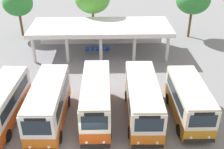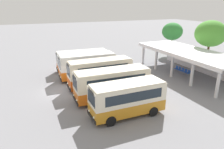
{
  "view_description": "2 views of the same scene",
  "coord_description": "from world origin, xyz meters",
  "px_view_note": "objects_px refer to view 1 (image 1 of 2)",
  "views": [
    {
      "loc": [
        1.32,
        -12.98,
        13.81
      ],
      "look_at": [
        1.91,
        8.18,
        2.03
      ],
      "focal_mm": 44.31,
      "sensor_mm": 36.0,
      "label": 1
    },
    {
      "loc": [
        22.55,
        -3.27,
        9.45
      ],
      "look_at": [
        0.8,
        6.13,
        1.46
      ],
      "focal_mm": 33.78,
      "sensor_mm": 36.0,
      "label": 2
    }
  ],
  "objects_px": {
    "city_bus_middle_cream": "(96,99)",
    "waiting_chair_fifth_seat": "(108,49)",
    "waiting_chair_middle_seat": "(98,49)",
    "waiting_chair_second_from_end": "(93,50)",
    "waiting_chair_fourth_seat": "(103,49)",
    "city_bus_second_in_row": "(49,103)",
    "city_bus_fifth_blue": "(189,100)",
    "city_bus_fourth_amber": "(143,99)",
    "waiting_chair_end_by_column": "(88,50)",
    "city_bus_nearest_orange": "(2,103)"
  },
  "relations": [
    {
      "from": "city_bus_middle_cream",
      "to": "city_bus_fourth_amber",
      "type": "xyz_separation_m",
      "value": [
        3.58,
        -0.02,
        -0.08
      ]
    },
    {
      "from": "waiting_chair_end_by_column",
      "to": "waiting_chair_middle_seat",
      "type": "bearing_deg",
      "value": 2.37
    },
    {
      "from": "waiting_chair_end_by_column",
      "to": "waiting_chair_fifth_seat",
      "type": "xyz_separation_m",
      "value": [
        2.37,
        0.09,
        0.0
      ]
    },
    {
      "from": "city_bus_fifth_blue",
      "to": "waiting_chair_second_from_end",
      "type": "relative_size",
      "value": 7.74
    },
    {
      "from": "city_bus_second_in_row",
      "to": "city_bus_fifth_blue",
      "type": "bearing_deg",
      "value": 1.69
    },
    {
      "from": "city_bus_fourth_amber",
      "to": "waiting_chair_end_by_column",
      "type": "bearing_deg",
      "value": 111.61
    },
    {
      "from": "waiting_chair_fourth_seat",
      "to": "city_bus_fifth_blue",
      "type": "bearing_deg",
      "value": -61.9
    },
    {
      "from": "city_bus_second_in_row",
      "to": "waiting_chair_second_from_end",
      "type": "bearing_deg",
      "value": 77.4
    },
    {
      "from": "city_bus_fifth_blue",
      "to": "city_bus_middle_cream",
      "type": "bearing_deg",
      "value": 178.95
    },
    {
      "from": "city_bus_fifth_blue",
      "to": "city_bus_second_in_row",
      "type": "bearing_deg",
      "value": -178.31
    },
    {
      "from": "city_bus_fourth_amber",
      "to": "waiting_chair_middle_seat",
      "type": "relative_size",
      "value": 9.05
    },
    {
      "from": "waiting_chair_end_by_column",
      "to": "city_bus_fifth_blue",
      "type": "bearing_deg",
      "value": -55.79
    },
    {
      "from": "city_bus_fifth_blue",
      "to": "waiting_chair_middle_seat",
      "type": "bearing_deg",
      "value": 120.22
    },
    {
      "from": "city_bus_fifth_blue",
      "to": "waiting_chair_fifth_seat",
      "type": "distance_m",
      "value": 14.02
    },
    {
      "from": "waiting_chair_middle_seat",
      "to": "waiting_chair_fifth_seat",
      "type": "distance_m",
      "value": 1.19
    },
    {
      "from": "city_bus_nearest_orange",
      "to": "waiting_chair_end_by_column",
      "type": "xyz_separation_m",
      "value": [
        5.85,
        12.45,
        -1.15
      ]
    },
    {
      "from": "waiting_chair_middle_seat",
      "to": "waiting_chair_fifth_seat",
      "type": "relative_size",
      "value": 1.0
    },
    {
      "from": "city_bus_fifth_blue",
      "to": "waiting_chair_fourth_seat",
      "type": "distance_m",
      "value": 14.28
    },
    {
      "from": "waiting_chair_middle_seat",
      "to": "city_bus_fourth_amber",
      "type": "bearing_deg",
      "value": -73.35
    },
    {
      "from": "city_bus_middle_cream",
      "to": "waiting_chair_end_by_column",
      "type": "bearing_deg",
      "value": 96.09
    },
    {
      "from": "waiting_chair_fourth_seat",
      "to": "city_bus_second_in_row",
      "type": "bearing_deg",
      "value": -107.43
    },
    {
      "from": "waiting_chair_middle_seat",
      "to": "city_bus_second_in_row",
      "type": "bearing_deg",
      "value": -105.04
    },
    {
      "from": "waiting_chair_second_from_end",
      "to": "waiting_chair_fifth_seat",
      "type": "height_order",
      "value": "same"
    },
    {
      "from": "city_bus_nearest_orange",
      "to": "waiting_chair_fourth_seat",
      "type": "xyz_separation_m",
      "value": [
        7.62,
        12.53,
        -1.15
      ]
    },
    {
      "from": "city_bus_fifth_blue",
      "to": "waiting_chair_end_by_column",
      "type": "relative_size",
      "value": 7.74
    },
    {
      "from": "city_bus_fifth_blue",
      "to": "waiting_chair_end_by_column",
      "type": "xyz_separation_m",
      "value": [
        -8.48,
        12.47,
        -1.18
      ]
    },
    {
      "from": "city_bus_nearest_orange",
      "to": "city_bus_fourth_amber",
      "type": "relative_size",
      "value": 0.96
    },
    {
      "from": "city_bus_middle_cream",
      "to": "city_bus_fifth_blue",
      "type": "distance_m",
      "value": 7.17
    },
    {
      "from": "city_bus_second_in_row",
      "to": "city_bus_middle_cream",
      "type": "bearing_deg",
      "value": 7.13
    },
    {
      "from": "city_bus_middle_cream",
      "to": "waiting_chair_fourth_seat",
      "type": "xyz_separation_m",
      "value": [
        0.46,
        12.42,
        -1.34
      ]
    },
    {
      "from": "city_bus_middle_cream",
      "to": "waiting_chair_second_from_end",
      "type": "distance_m",
      "value": 12.43
    },
    {
      "from": "waiting_chair_end_by_column",
      "to": "waiting_chair_fourth_seat",
      "type": "height_order",
      "value": "same"
    },
    {
      "from": "city_bus_fifth_blue",
      "to": "waiting_chair_fifth_seat",
      "type": "relative_size",
      "value": 7.74
    },
    {
      "from": "waiting_chair_middle_seat",
      "to": "waiting_chair_fourth_seat",
      "type": "bearing_deg",
      "value": 2.95
    },
    {
      "from": "waiting_chair_fifth_seat",
      "to": "waiting_chair_fourth_seat",
      "type": "bearing_deg",
      "value": -178.65
    },
    {
      "from": "waiting_chair_end_by_column",
      "to": "city_bus_fourth_amber",
      "type": "bearing_deg",
      "value": -68.39
    },
    {
      "from": "city_bus_second_in_row",
      "to": "waiting_chair_second_from_end",
      "type": "height_order",
      "value": "city_bus_second_in_row"
    },
    {
      "from": "waiting_chair_fifth_seat",
      "to": "city_bus_fifth_blue",
      "type": "bearing_deg",
      "value": -64.07
    },
    {
      "from": "city_bus_fifth_blue",
      "to": "city_bus_nearest_orange",
      "type": "bearing_deg",
      "value": 179.91
    },
    {
      "from": "waiting_chair_middle_seat",
      "to": "city_bus_fifth_blue",
      "type": "bearing_deg",
      "value": -59.78
    },
    {
      "from": "waiting_chair_second_from_end",
      "to": "waiting_chair_fourth_seat",
      "type": "xyz_separation_m",
      "value": [
        1.18,
        0.09,
        0.0
      ]
    },
    {
      "from": "waiting_chair_end_by_column",
      "to": "waiting_chair_fifth_seat",
      "type": "bearing_deg",
      "value": 2.26
    },
    {
      "from": "city_bus_middle_cream",
      "to": "city_bus_fourth_amber",
      "type": "height_order",
      "value": "city_bus_middle_cream"
    },
    {
      "from": "waiting_chair_fourth_seat",
      "to": "waiting_chair_fifth_seat",
      "type": "distance_m",
      "value": 0.59
    },
    {
      "from": "city_bus_fourth_amber",
      "to": "waiting_chair_middle_seat",
      "type": "distance_m",
      "value": 13.02
    },
    {
      "from": "city_bus_middle_cream",
      "to": "waiting_chair_fifth_seat",
      "type": "height_order",
      "value": "city_bus_middle_cream"
    },
    {
      "from": "waiting_chair_second_from_end",
      "to": "city_bus_middle_cream",
      "type": "bearing_deg",
      "value": -86.64
    },
    {
      "from": "city_bus_fourth_amber",
      "to": "city_bus_fifth_blue",
      "type": "xyz_separation_m",
      "value": [
        3.58,
        -0.11,
        -0.08
      ]
    },
    {
      "from": "waiting_chair_fourth_seat",
      "to": "waiting_chair_fifth_seat",
      "type": "bearing_deg",
      "value": 1.35
    },
    {
      "from": "city_bus_fifth_blue",
      "to": "waiting_chair_middle_seat",
      "type": "xyz_separation_m",
      "value": [
        -7.29,
        12.52,
        -1.18
      ]
    }
  ]
}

